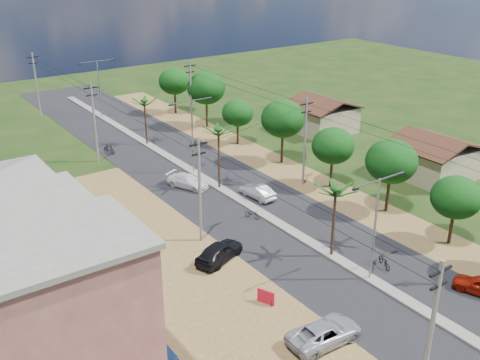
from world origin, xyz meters
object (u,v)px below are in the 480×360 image
at_px(car_parked_silver, 324,333).
at_px(car_parked_dark, 219,252).
at_px(car_silver_mid, 257,192).
at_px(roadside_sign, 266,297).
at_px(moto_rider_east, 384,262).
at_px(car_white_far, 188,182).

xyz_separation_m(car_parked_silver, car_parked_dark, (0.00, 11.73, 0.08)).
height_order(car_silver_mid, car_parked_dark, car_parked_dark).
distance_m(car_silver_mid, car_parked_silver, 21.37).
distance_m(car_silver_mid, roadside_sign, 17.10).
distance_m(car_parked_silver, moto_rider_east, 10.38).
height_order(car_white_far, roadside_sign, car_white_far).
xyz_separation_m(car_parked_dark, moto_rider_east, (9.66, -7.94, -0.30)).
xyz_separation_m(car_silver_mid, car_parked_silver, (-9.26, -19.25, 0.03)).
relative_size(car_parked_silver, roadside_sign, 4.06).
bearing_deg(car_silver_mid, car_parked_silver, 60.10).
height_order(car_silver_mid, car_parked_silver, car_parked_silver).
xyz_separation_m(car_white_far, car_parked_silver, (-5.08, -25.29, 0.04)).
relative_size(car_silver_mid, roadside_sign, 3.26).
relative_size(car_white_far, car_parked_dark, 0.99).
bearing_deg(moto_rider_east, car_parked_silver, 43.43).
bearing_deg(moto_rider_east, roadside_sign, 14.02).
xyz_separation_m(car_parked_dark, roadside_sign, (-0.50, -6.51, -0.23)).
relative_size(car_parked_silver, moto_rider_east, 2.82).
relative_size(moto_rider_east, roadside_sign, 1.44).
relative_size(car_parked_silver, car_parked_dark, 1.10).
bearing_deg(car_silver_mid, car_white_far, -59.45).
bearing_deg(moto_rider_east, car_parked_dark, -17.41).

